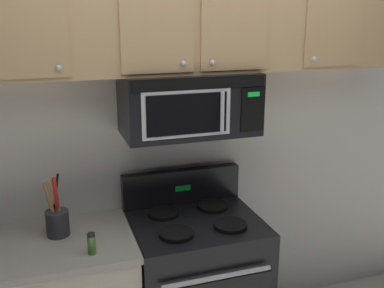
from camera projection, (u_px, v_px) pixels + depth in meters
The scene contains 6 objects.
back_wall at pixel (177, 131), 2.82m from camera, with size 5.20×0.10×2.70m, color silver.
stove_range at pixel (195, 285), 2.73m from camera, with size 0.76×0.69×1.12m.
over_range_microwave at pixel (189, 104), 2.53m from camera, with size 0.76×0.43×0.35m.
upper_cabinets at pixel (187, 21), 2.43m from camera, with size 2.50×0.36×0.55m.
utensil_crock_charcoal at pixel (57, 219), 2.42m from camera, with size 0.12×0.12×0.36m.
spice_jar at pixel (92, 244), 2.24m from camera, with size 0.04×0.04×0.11m.
Camera 1 is at (-0.77, -1.83, 2.06)m, focal length 41.73 mm.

